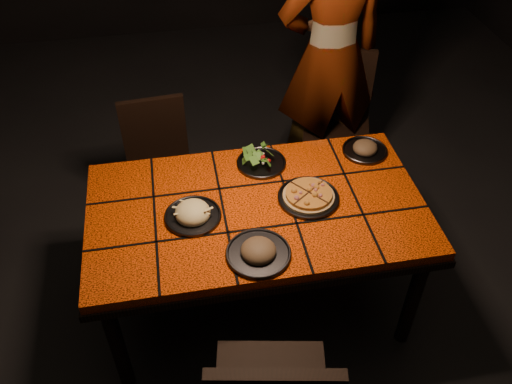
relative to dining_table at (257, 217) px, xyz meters
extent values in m
cube|color=black|center=(0.00, 0.00, -0.69)|extent=(6.00, 7.00, 0.04)
cube|color=#F04507|center=(0.00, 0.00, 0.05)|extent=(1.60, 0.90, 0.05)
cube|color=black|center=(0.00, 0.00, 0.01)|extent=(1.62, 0.92, 0.04)
cylinder|color=black|center=(-0.72, -0.37, -0.34)|extent=(0.07, 0.07, 0.66)
cylinder|color=black|center=(0.72, -0.37, -0.34)|extent=(0.07, 0.07, 0.66)
cylinder|color=black|center=(-0.72, 0.37, -0.34)|extent=(0.07, 0.07, 0.66)
cylinder|color=black|center=(0.72, 0.37, -0.34)|extent=(0.07, 0.07, 0.66)
cylinder|color=black|center=(0.13, -0.66, -0.44)|extent=(0.04, 0.04, 0.46)
cylinder|color=black|center=(-0.23, -0.59, -0.44)|extent=(0.04, 0.04, 0.46)
cube|color=black|center=(-0.45, 0.70, -0.26)|extent=(0.41, 0.41, 0.04)
cube|color=black|center=(-0.46, 0.87, -0.03)|extent=(0.38, 0.07, 0.42)
cylinder|color=black|center=(-0.59, 0.53, -0.48)|extent=(0.03, 0.03, 0.39)
cylinder|color=black|center=(-0.28, 0.56, -0.48)|extent=(0.03, 0.03, 0.39)
cylinder|color=black|center=(-0.62, 0.84, -0.48)|extent=(0.03, 0.03, 0.39)
cylinder|color=black|center=(-0.31, 0.87, -0.48)|extent=(0.03, 0.03, 0.39)
cube|color=black|center=(0.69, 0.91, -0.22)|extent=(0.53, 0.53, 0.04)
cube|color=black|center=(0.75, 1.09, 0.03)|extent=(0.41, 0.16, 0.46)
cylinder|color=black|center=(0.48, 0.80, -0.46)|extent=(0.04, 0.04, 0.43)
cylinder|color=black|center=(0.81, 0.70, -0.46)|extent=(0.04, 0.04, 0.43)
cylinder|color=black|center=(0.58, 1.13, -0.46)|extent=(0.04, 0.04, 0.43)
cylinder|color=black|center=(0.91, 1.03, -0.46)|extent=(0.04, 0.04, 0.43)
imported|color=brown|center=(0.64, 1.02, 0.26)|extent=(0.72, 0.52, 1.86)
cylinder|color=#36353A|center=(0.25, 0.00, 0.08)|extent=(0.30, 0.30, 0.01)
torus|color=#36353A|center=(0.25, 0.00, 0.09)|extent=(0.30, 0.30, 0.01)
cylinder|color=tan|center=(0.25, 0.00, 0.10)|extent=(0.35, 0.35, 0.01)
cylinder|color=gold|center=(0.25, 0.00, 0.11)|extent=(0.31, 0.31, 0.02)
cylinder|color=#36353A|center=(-0.31, -0.02, 0.08)|extent=(0.26, 0.26, 0.01)
torus|color=#36353A|center=(-0.31, -0.02, 0.09)|extent=(0.27, 0.27, 0.01)
ellipsoid|color=#F7E1A3|center=(-0.31, -0.02, 0.11)|extent=(0.16, 0.16, 0.09)
cylinder|color=#36353A|center=(0.08, 0.30, 0.08)|extent=(0.25, 0.25, 0.01)
torus|color=#36353A|center=(0.08, 0.30, 0.09)|extent=(0.26, 0.26, 0.01)
cylinder|color=#36353A|center=(-0.05, -0.31, 0.08)|extent=(0.28, 0.28, 0.01)
torus|color=#36353A|center=(-0.05, -0.31, 0.09)|extent=(0.29, 0.29, 0.01)
ellipsoid|color=brown|center=(-0.05, -0.31, 0.11)|extent=(0.17, 0.17, 0.09)
cylinder|color=#36353A|center=(0.64, 0.31, 0.08)|extent=(0.24, 0.24, 0.01)
torus|color=#36353A|center=(0.64, 0.31, 0.09)|extent=(0.24, 0.24, 0.01)
ellipsoid|color=brown|center=(0.64, 0.31, 0.11)|extent=(0.14, 0.14, 0.08)
camera|label=1|loc=(-0.34, -1.83, 1.86)|focal=38.00mm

